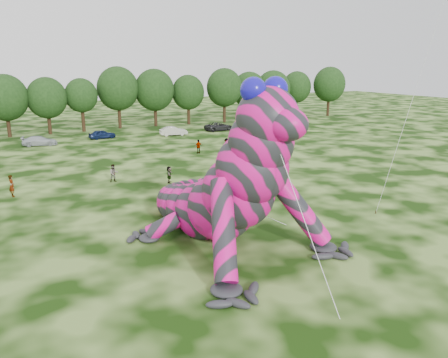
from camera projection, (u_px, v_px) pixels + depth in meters
The scene contains 23 objects.
ground at pixel (261, 282), 22.58m from camera, with size 240.00×240.00×0.00m, color #16330A.
inflatable_gecko at pixel (205, 159), 27.37m from camera, with size 17.45×20.73×10.36m, color #D70C7D, non-canonical shape.
tree_7 at pixel (6, 106), 65.80m from camera, with size 6.68×6.01×9.48m, color black, non-canonical shape.
tree_8 at pixel (48, 106), 68.60m from camera, with size 6.14×5.53×8.94m, color black, non-canonical shape.
tree_9 at pixel (82, 105), 71.27m from camera, with size 5.27×4.74×8.68m, color black, non-canonical shape.
tree_10 at pixel (118, 98), 74.88m from camera, with size 7.09×6.38×10.50m, color black, non-canonical shape.
tree_11 at pixel (155, 98), 77.42m from camera, with size 7.01×6.31×10.07m, color black, non-canonical shape.
tree_12 at pixel (188, 100), 79.91m from camera, with size 5.99×5.39×8.97m, color black, non-canonical shape.
tree_13 at pixel (224, 96), 82.36m from camera, with size 6.83×6.15×10.13m, color black, non-canonical shape.
tree_14 at pixel (249, 96), 86.62m from camera, with size 6.82×6.14×9.40m, color black, non-canonical shape.
tree_15 at pixel (273, 95), 87.97m from camera, with size 7.17×6.45×9.63m, color black, non-canonical shape.
tree_16 at pixel (296, 94), 92.45m from camera, with size 6.26×5.63×9.37m, color black, non-canonical shape.
tree_17 at pixel (329, 91), 92.86m from camera, with size 6.98×6.28×10.30m, color black, non-canonical shape.
car_3 at pixel (40, 141), 59.86m from camera, with size 1.86×4.57×1.33m, color #AFB5B9.
car_4 at pixel (102, 134), 65.40m from camera, with size 1.58×3.93×1.34m, color #101D46.
car_5 at pixel (173, 131), 68.21m from camera, with size 1.49×4.26×1.40m, color beige.
car_6 at pixel (219, 127), 73.15m from camera, with size 2.27×4.93×1.37m, color #242427.
car_7 at pixel (255, 123), 78.23m from camera, with size 1.86×4.57×1.33m, color white.
spectator_2 at pixel (227, 146), 54.81m from camera, with size 1.21×0.70×1.88m, color gray.
spectator_0 at pixel (12, 186), 36.86m from camera, with size 0.69×0.45×1.89m, color gray.
spectator_5 at pixel (169, 175), 41.20m from camera, with size 1.48×0.47×1.59m, color gray.
spectator_1 at pixel (114, 173), 41.48m from camera, with size 0.83×0.65×1.71m, color gray.
spectator_3 at pixel (199, 147), 54.62m from camera, with size 1.03×0.43×1.75m, color gray.
Camera 1 is at (-11.02, -17.32, 10.98)m, focal length 35.00 mm.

